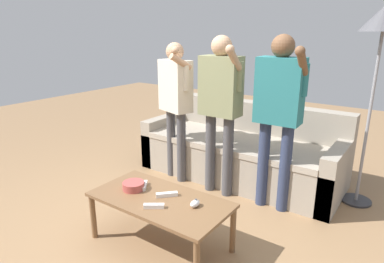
{
  "coord_description": "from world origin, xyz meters",
  "views": [
    {
      "loc": [
        1.56,
        -1.77,
        1.59
      ],
      "look_at": [
        0.03,
        0.4,
        0.79
      ],
      "focal_mm": 31.2,
      "sensor_mm": 36.0,
      "label": 1
    }
  ],
  "objects_px": {
    "snack_bowl": "(133,186)",
    "game_remote_nunchuk": "(195,204)",
    "floor_lamp": "(383,31)",
    "player_right": "(279,104)",
    "coffee_table": "(160,204)",
    "game_remote_wand_near": "(144,186)",
    "player_center": "(220,98)",
    "player_left": "(175,96)",
    "game_remote_wand_spare": "(167,195)",
    "game_remote_wand_far": "(154,206)",
    "couch": "(241,152)"
  },
  "relations": [
    {
      "from": "player_right",
      "to": "coffee_table",
      "type": "bearing_deg",
      "value": -114.33
    },
    {
      "from": "player_left",
      "to": "game_remote_wand_far",
      "type": "height_order",
      "value": "player_left"
    },
    {
      "from": "player_right",
      "to": "game_remote_wand_far",
      "type": "relative_size",
      "value": 11.27
    },
    {
      "from": "player_left",
      "to": "player_center",
      "type": "distance_m",
      "value": 0.57
    },
    {
      "from": "game_remote_wand_near",
      "to": "game_remote_wand_far",
      "type": "relative_size",
      "value": 1.01
    },
    {
      "from": "player_left",
      "to": "player_center",
      "type": "height_order",
      "value": "player_center"
    },
    {
      "from": "player_left",
      "to": "game_remote_wand_spare",
      "type": "height_order",
      "value": "player_left"
    },
    {
      "from": "player_left",
      "to": "player_center",
      "type": "bearing_deg",
      "value": -3.19
    },
    {
      "from": "player_left",
      "to": "game_remote_wand_far",
      "type": "xyz_separation_m",
      "value": [
        0.72,
        -1.18,
        -0.52
      ]
    },
    {
      "from": "snack_bowl",
      "to": "game_remote_nunchuk",
      "type": "height_order",
      "value": "snack_bowl"
    },
    {
      "from": "game_remote_nunchuk",
      "to": "player_left",
      "type": "distance_m",
      "value": 1.46
    },
    {
      "from": "player_left",
      "to": "game_remote_wand_spare",
      "type": "bearing_deg",
      "value": -55.48
    },
    {
      "from": "snack_bowl",
      "to": "game_remote_wand_near",
      "type": "bearing_deg",
      "value": 58.02
    },
    {
      "from": "coffee_table",
      "to": "game_remote_wand_near",
      "type": "bearing_deg",
      "value": 162.94
    },
    {
      "from": "game_remote_wand_far",
      "to": "snack_bowl",
      "type": "bearing_deg",
      "value": 158.69
    },
    {
      "from": "player_right",
      "to": "game_remote_wand_spare",
      "type": "height_order",
      "value": "player_right"
    },
    {
      "from": "game_remote_wand_near",
      "to": "game_remote_wand_spare",
      "type": "bearing_deg",
      "value": -3.09
    },
    {
      "from": "coffee_table",
      "to": "game_remote_wand_far",
      "type": "bearing_deg",
      "value": -66.21
    },
    {
      "from": "game_remote_nunchuk",
      "to": "game_remote_wand_spare",
      "type": "distance_m",
      "value": 0.26
    },
    {
      "from": "snack_bowl",
      "to": "game_remote_wand_spare",
      "type": "xyz_separation_m",
      "value": [
        0.29,
        0.06,
        -0.01
      ]
    },
    {
      "from": "snack_bowl",
      "to": "game_remote_wand_far",
      "type": "xyz_separation_m",
      "value": [
        0.32,
        -0.13,
        -0.01
      ]
    },
    {
      "from": "snack_bowl",
      "to": "game_remote_nunchuk",
      "type": "distance_m",
      "value": 0.55
    },
    {
      "from": "player_center",
      "to": "player_right",
      "type": "height_order",
      "value": "player_right"
    },
    {
      "from": "floor_lamp",
      "to": "game_remote_wand_near",
      "type": "bearing_deg",
      "value": -130.76
    },
    {
      "from": "game_remote_wand_near",
      "to": "game_remote_wand_spare",
      "type": "xyz_separation_m",
      "value": [
        0.24,
        -0.01,
        -0.0
      ]
    },
    {
      "from": "couch",
      "to": "game_remote_wand_far",
      "type": "distance_m",
      "value": 1.66
    },
    {
      "from": "player_right",
      "to": "game_remote_wand_far",
      "type": "bearing_deg",
      "value": -109.41
    },
    {
      "from": "player_center",
      "to": "game_remote_wand_spare",
      "type": "height_order",
      "value": "player_center"
    },
    {
      "from": "game_remote_nunchuk",
      "to": "game_remote_wand_near",
      "type": "xyz_separation_m",
      "value": [
        -0.5,
        0.02,
        -0.01
      ]
    },
    {
      "from": "snack_bowl",
      "to": "game_remote_wand_spare",
      "type": "distance_m",
      "value": 0.3
    },
    {
      "from": "snack_bowl",
      "to": "game_remote_nunchuk",
      "type": "relative_size",
      "value": 1.95
    },
    {
      "from": "game_remote_wand_spare",
      "to": "game_remote_wand_near",
      "type": "bearing_deg",
      "value": 176.91
    },
    {
      "from": "snack_bowl",
      "to": "player_center",
      "type": "height_order",
      "value": "player_center"
    },
    {
      "from": "floor_lamp",
      "to": "game_remote_wand_near",
      "type": "height_order",
      "value": "floor_lamp"
    },
    {
      "from": "game_remote_nunchuk",
      "to": "player_right",
      "type": "distance_m",
      "value": 1.16
    },
    {
      "from": "snack_bowl",
      "to": "game_remote_wand_spare",
      "type": "bearing_deg",
      "value": 11.62
    },
    {
      "from": "snack_bowl",
      "to": "player_left",
      "type": "relative_size",
      "value": 0.12
    },
    {
      "from": "coffee_table",
      "to": "game_remote_wand_near",
      "type": "distance_m",
      "value": 0.24
    },
    {
      "from": "game_remote_nunchuk",
      "to": "floor_lamp",
      "type": "bearing_deg",
      "value": 62.09
    },
    {
      "from": "snack_bowl",
      "to": "floor_lamp",
      "type": "height_order",
      "value": "floor_lamp"
    },
    {
      "from": "couch",
      "to": "game_remote_wand_spare",
      "type": "relative_size",
      "value": 15.29
    },
    {
      "from": "player_center",
      "to": "game_remote_wand_spare",
      "type": "bearing_deg",
      "value": -83.06
    },
    {
      "from": "floor_lamp",
      "to": "player_right",
      "type": "bearing_deg",
      "value": -138.29
    },
    {
      "from": "player_center",
      "to": "player_right",
      "type": "bearing_deg",
      "value": 2.93
    },
    {
      "from": "game_remote_nunchuk",
      "to": "game_remote_wand_far",
      "type": "xyz_separation_m",
      "value": [
        -0.23,
        -0.18,
        -0.01
      ]
    },
    {
      "from": "couch",
      "to": "game_remote_wand_near",
      "type": "height_order",
      "value": "couch"
    },
    {
      "from": "coffee_table",
      "to": "game_remote_nunchuk",
      "type": "height_order",
      "value": "game_remote_nunchuk"
    },
    {
      "from": "snack_bowl",
      "to": "game_remote_nunchuk",
      "type": "bearing_deg",
      "value": 5.88
    },
    {
      "from": "snack_bowl",
      "to": "coffee_table",
      "type": "bearing_deg",
      "value": 1.08
    },
    {
      "from": "coffee_table",
      "to": "floor_lamp",
      "type": "height_order",
      "value": "floor_lamp"
    }
  ]
}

